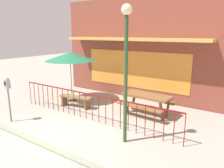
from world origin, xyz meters
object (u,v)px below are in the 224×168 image
Objects in this scene: patio_umbrella at (70,57)px; patio_bench at (75,99)px; parking_meter_near at (8,88)px; street_lamp at (126,55)px; picnic_table_left at (147,99)px.

patio_umbrella is 1.90m from patio_bench.
street_lamp is (4.01, 1.00, 1.23)m from parking_meter_near.
patio_umbrella reaches higher than parking_meter_near.
patio_bench is 2.64m from parking_meter_near.
street_lamp is at bearing -79.49° from picnic_table_left.
parking_meter_near is at bearing -137.57° from picnic_table_left.
street_lamp is (3.94, -1.91, 0.44)m from patio_umbrella.
patio_bench is 4.04m from street_lamp.
patio_umbrella reaches higher than picnic_table_left.
picnic_table_left is at bearing 5.96° from patio_umbrella.
parking_meter_near is 0.42× the size of street_lamp.
picnic_table_left is 2.92m from patio_bench.
parking_meter_near is (-0.07, -2.91, -0.80)m from patio_umbrella.
patio_bench is at bearing 70.60° from parking_meter_near.
parking_meter_near is (-0.83, -2.35, 0.86)m from patio_bench.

